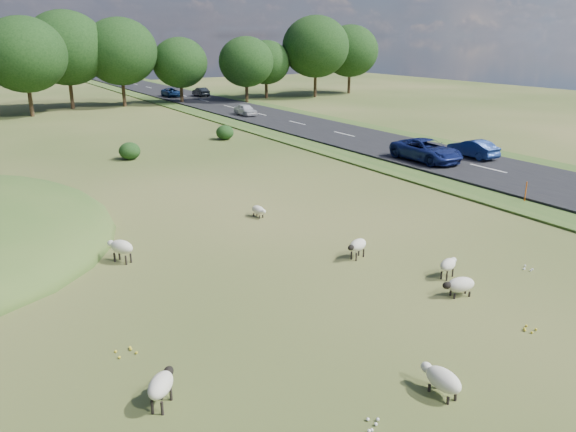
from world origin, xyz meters
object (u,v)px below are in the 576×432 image
object	(u,v)px
marker_post	(526,193)
car_1	(246,110)
sheep_0	(357,245)
sheep_5	(161,385)
sheep_4	(258,210)
car_3	(473,148)
car_4	(172,92)
sheep_3	(448,265)
car_2	(201,92)
sheep_1	(121,247)
car_5	(427,150)
sheep_2	(442,379)
sheep_6	(460,285)

from	to	relation	value
marker_post	car_1	xyz separation A→B (m)	(2.34, 37.80, 0.26)
sheep_0	sheep_5	size ratio (longest dim) A/B	1.03
sheep_4	sheep_5	xyz separation A→B (m)	(-9.16, -12.06, 0.24)
car_3	car_4	bearing A→B (deg)	-85.84
sheep_3	car_1	bearing A→B (deg)	54.16
car_2	car_4	world-z (taller)	car_2
sheep_1	car_1	world-z (taller)	car_1
sheep_3	car_5	bearing A→B (deg)	29.45
sheep_2	marker_post	bearing A→B (deg)	-60.01
car_3	car_5	bearing A→B (deg)	-11.79
sheep_1	sheep_6	world-z (taller)	sheep_1
car_1	marker_post	bearing A→B (deg)	-93.54
sheep_0	car_1	xyz separation A→B (m)	(15.01, 39.40, 0.29)
car_1	car_3	bearing A→B (deg)	-82.46
sheep_4	car_4	xyz separation A→B (m)	(15.85, 55.97, 0.50)
sheep_2	sheep_6	distance (m)	6.03
marker_post	car_4	bearing A→B (deg)	87.82
sheep_1	sheep_3	xyz separation A→B (m)	(10.04, -7.84, -0.12)
sheep_0	car_5	distance (m)	18.91
sheep_2	sheep_3	size ratio (longest dim) A/B	1.18
car_4	sheep_3	bearing A→B (deg)	-101.35
marker_post	car_4	size ratio (longest dim) A/B	0.27
car_3	sheep_5	bearing A→B (deg)	28.80
sheep_1	car_1	size ratio (longest dim) A/B	0.37
sheep_6	car_3	size ratio (longest dim) A/B	0.33
sheep_6	sheep_1	bearing A→B (deg)	-29.98
sheep_3	sheep_4	bearing A→B (deg)	85.59
sheep_5	car_5	xyz separation A→B (m)	(25.00, 16.63, 0.41)
sheep_6	car_2	bearing A→B (deg)	-90.23
sheep_2	sheep_3	world-z (taller)	sheep_3
sheep_6	car_4	xyz separation A→B (m)	(14.12, 67.50, 0.42)
car_2	car_5	bearing A→B (deg)	85.63
sheep_1	car_2	distance (m)	62.77
sheep_3	marker_post	bearing A→B (deg)	5.46
car_3	car_5	world-z (taller)	car_5
sheep_6	car_3	bearing A→B (deg)	-124.50
car_2	car_4	distance (m)	4.16
sheep_1	sheep_2	world-z (taller)	sheep_1
marker_post	car_3	distance (m)	10.96
sheep_1	sheep_2	bearing A→B (deg)	169.33
sheep_6	car_3	world-z (taller)	car_3
sheep_3	car_5	distance (m)	19.85
marker_post	sheep_5	distance (m)	23.65
sheep_2	car_2	world-z (taller)	car_2
sheep_0	sheep_4	bearing A→B (deg)	-102.27
marker_post	sheep_5	xyz separation A→B (m)	(-22.67, -6.76, 0.01)
sheep_2	sheep_6	size ratio (longest dim) A/B	1.01
car_4	car_5	distance (m)	51.40
sheep_2	car_3	distance (m)	29.59
sheep_6	car_1	world-z (taller)	car_1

